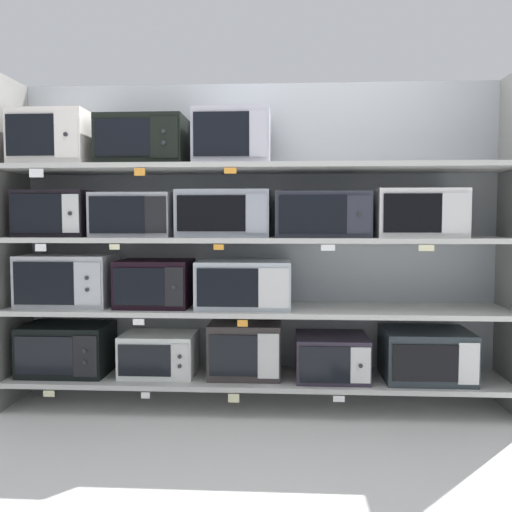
{
  "coord_description": "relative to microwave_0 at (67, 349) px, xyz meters",
  "views": [
    {
      "loc": [
        0.19,
        -3.39,
        1.16
      ],
      "look_at": [
        0.0,
        0.0,
        0.94
      ],
      "focal_mm": 38.7,
      "sensor_mm": 36.0,
      "label": 1
    }
  ],
  "objects": [
    {
      "name": "microwave_5",
      "position": [
        0.01,
        -0.0,
        0.44
      ],
      "size": [
        0.57,
        0.36,
        0.32
      ],
      "color": "#B3B7BF",
      "rests_on": "shelf_1"
    },
    {
      "name": "microwave_7",
      "position": [
        1.13,
        -0.0,
        0.42
      ],
      "size": [
        0.57,
        0.41,
        0.29
      ],
      "color": "#B0BBC4",
      "rests_on": "shelf_1"
    },
    {
      "name": "microwave_9",
      "position": [
        0.45,
        -0.0,
        0.85
      ],
      "size": [
        0.49,
        0.35,
        0.27
      ],
      "color": "#9EA0A9",
      "rests_on": "shelf_2"
    },
    {
      "name": "upright_left",
      "position": [
        -0.36,
        0.0,
        0.68
      ],
      "size": [
        0.05,
        0.51,
        2.05
      ],
      "primitive_type": "cube",
      "color": "slate",
      "rests_on": "ground"
    },
    {
      "name": "microwave_4",
      "position": [
        2.25,
        0.0,
        -0.01
      ],
      "size": [
        0.52,
        0.42,
        0.3
      ],
      "color": "#262F34",
      "rests_on": "shelf_0"
    },
    {
      "name": "price_tag_8",
      "position": [
        1.01,
        -0.25,
        0.66
      ],
      "size": [
        0.06,
        0.0,
        0.03
      ],
      "primitive_type": "cube",
      "color": "orange"
    },
    {
      "name": "microwave_14",
      "position": [
        0.51,
        0.0,
        1.3
      ],
      "size": [
        0.52,
        0.39,
        0.3
      ],
      "color": "black",
      "rests_on": "shelf_3"
    },
    {
      "name": "shelf_3",
      "position": [
        1.2,
        0.0,
        1.13
      ],
      "size": [
        3.07,
        0.51,
        0.03
      ],
      "primitive_type": "cube",
      "color": "beige"
    },
    {
      "name": "price_tag_1",
      "position": [
        0.57,
        -0.25,
        -0.21
      ],
      "size": [
        0.05,
        0.0,
        0.04
      ],
      "primitive_type": "cube",
      "color": "white"
    },
    {
      "name": "ground",
      "position": [
        1.2,
        -1.0,
        -0.36
      ],
      "size": [
        7.07,
        6.0,
        0.02
      ],
      "primitive_type": "cube",
      "color": "silver"
    },
    {
      "name": "shelf_1",
      "position": [
        1.2,
        0.0,
        0.26
      ],
      "size": [
        3.07,
        0.51,
        0.03
      ],
      "primitive_type": "cube",
      "color": "beige"
    },
    {
      "name": "shelf_2",
      "position": [
        1.2,
        0.0,
        0.7
      ],
      "size": [
        3.07,
        0.51,
        0.03
      ],
      "primitive_type": "cube",
      "color": "beige"
    },
    {
      "name": "microwave_1",
      "position": [
        0.59,
        0.0,
        -0.03
      ],
      "size": [
        0.46,
        0.34,
        0.26
      ],
      "color": "white",
      "rests_on": "shelf_0"
    },
    {
      "name": "microwave_13",
      "position": [
        -0.04,
        0.0,
        1.31
      ],
      "size": [
        0.46,
        0.43,
        0.33
      ],
      "color": "silver",
      "rests_on": "shelf_3"
    },
    {
      "name": "price_tag_4",
      "position": [
        0.53,
        -0.25,
        0.23
      ],
      "size": [
        0.07,
        0.0,
        0.04
      ],
      "primitive_type": "cube",
      "color": "white"
    },
    {
      "name": "microwave_12",
      "position": [
        2.18,
        -0.0,
        0.86
      ],
      "size": [
        0.51,
        0.41,
        0.29
      ],
      "color": "silver",
      "rests_on": "shelf_2"
    },
    {
      "name": "price_tag_6",
      "position": [
        -0.04,
        -0.25,
        0.66
      ],
      "size": [
        0.06,
        0.0,
        0.04
      ],
      "primitive_type": "cube",
      "color": "white"
    },
    {
      "name": "microwave_0",
      "position": [
        0.0,
        0.0,
        0.0
      ],
      "size": [
        0.54,
        0.38,
        0.31
      ],
      "color": "black",
      "rests_on": "shelf_0"
    },
    {
      "name": "price_tag_7",
      "position": [
        0.4,
        -0.25,
        0.66
      ],
      "size": [
        0.06,
        0.0,
        0.03
      ],
      "primitive_type": "cube",
      "color": "beige"
    },
    {
      "name": "microwave_8",
      "position": [
        -0.05,
        -0.0,
        0.86
      ],
      "size": [
        0.44,
        0.36,
        0.29
      ],
      "color": "black",
      "rests_on": "shelf_2"
    },
    {
      "name": "price_tag_5",
      "position": [
        1.14,
        -0.25,
        0.22
      ],
      "size": [
        0.06,
        0.0,
        0.04
      ],
      "primitive_type": "cube",
      "color": "orange"
    },
    {
      "name": "microwave_2",
      "position": [
        1.14,
        0.0,
        0.01
      ],
      "size": [
        0.44,
        0.34,
        0.34
      ],
      "color": "#312C2B",
      "rests_on": "shelf_0"
    },
    {
      "name": "back_panel",
      "position": [
        1.2,
        0.28,
        0.68
      ],
      "size": [
        3.27,
        0.04,
        2.05
      ],
      "primitive_type": "cube",
      "color": "#9EA3A8",
      "rests_on": "ground"
    },
    {
      "name": "microwave_11",
      "position": [
        1.61,
        -0.0,
        0.85
      ],
      "size": [
        0.56,
        0.42,
        0.27
      ],
      "color": "#292B36",
      "rests_on": "shelf_2"
    },
    {
      "name": "price_tag_12",
      "position": [
        0.55,
        -0.25,
        1.09
      ],
      "size": [
        0.06,
        0.0,
        0.04
      ],
      "primitive_type": "cube",
      "color": "orange"
    },
    {
      "name": "microwave_10",
      "position": [
        1.01,
        0.0,
        0.86
      ],
      "size": [
        0.56,
        0.37,
        0.29
      ],
      "color": "#999FAC",
      "rests_on": "shelf_2"
    },
    {
      "name": "price_tag_10",
      "position": [
        2.18,
        -0.25,
        0.66
      ],
      "size": [
        0.09,
        0.0,
        0.03
      ],
      "primitive_type": "cube",
      "color": "beige"
    },
    {
      "name": "price_tag_0",
      "position": [
        -0.01,
        -0.25,
        -0.21
      ],
      "size": [
        0.07,
        0.0,
        0.04
      ],
      "primitive_type": "cube",
      "color": "beige"
    },
    {
      "name": "microwave_3",
      "position": [
        1.67,
        -0.0,
        -0.02
      ],
      "size": [
        0.44,
        0.42,
        0.26
      ],
      "color": "#2E2736",
      "rests_on": "shelf_0"
    },
    {
      "name": "shelf_0",
      "position": [
        1.2,
        0.0,
        -0.17
      ],
      "size": [
        3.07,
        0.51,
        0.03
      ],
      "primitive_type": "cube",
      "color": "beige",
      "rests_on": "ground"
    },
    {
      "name": "price_tag_13",
      "position": [
        1.07,
        -0.25,
        1.1
      ],
      "size": [
        0.07,
        0.0,
        0.03
      ],
      "primitive_type": "cube",
      "color": "orange"
    },
    {
      "name": "microwave_6",
      "position": [
        0.57,
        -0.0,
        0.42
      ],
      "size": [
        0.44,
        0.38,
        0.29
      ],
      "color": "black",
      "rests_on": "shelf_1"
    },
    {
      "name": "price_tag_3",
      "position": [
        1.7,
        -0.25,
        -0.21
      ],
      "size": [
        0.07,
        0.0,
        0.03
      ],
      "primitive_type": "cube",
      "color": "white"
    },
    {
      "name": "price_tag_9",
      "position": [
        1.63,
        -0.25,
        0.66
      ],
      "size": [
        0.08,
        0.0,
        0.03
      ],
      "primitive_type": "cube",
      "color": "white"
    },
    {
      "name": "price_tag_2",
      "position": [
        1.09,
        -0.25,
        -0.22
      ],
      "size": [
        0.06,
        0.0,
        0.05
      ],
      "primitive_type": "cube",
      "color": "beige"
    },
    {
      "name": "price_tag_11",
      "position": [
        -0.05,
        -0.25,
        1.09
      ],
      "size": [
        0.08,
        0.0,
        0.05
      ],
      "primitive_type": "cube",
      "color": "white"
    },
    {
      "name": "microwave_15",
      "position": [
        1.06,
        -0.0,
        1.31
      ],
      "size": [
        0.46,
        0.38,
        0.33
      ],
      "color": "#B3B2C0",
      "rests_on": "shelf_3"
    }
  ]
}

